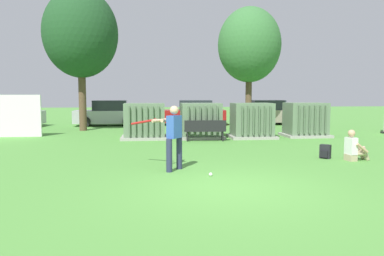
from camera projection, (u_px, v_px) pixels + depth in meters
The scene contains 16 objects.
ground_plane at pixel (228, 188), 8.08m from camera, with size 96.00×96.00×0.00m, color #51933D.
transformer_west at pixel (144, 121), 16.86m from camera, with size 2.10×1.70×1.62m.
transformer_mid_west at pixel (201, 121), 17.05m from camera, with size 2.10×1.70×1.62m.
transformer_mid_east at pixel (252, 121), 17.18m from camera, with size 2.10×1.70×1.62m.
transformer_east at pixel (305, 120), 17.70m from camera, with size 2.10×1.70×1.62m.
park_bench at pixel (205, 129), 15.94m from camera, with size 1.82×0.48×0.92m.
batter at pixel (172, 134), 9.88m from camera, with size 1.42×1.20×1.74m.
sports_ball at pixel (211, 174), 9.24m from camera, with size 0.09×0.09×0.09m, color white.
seated_spectator at pixel (354, 148), 11.36m from camera, with size 0.76×0.60×0.96m.
backpack at pixel (325, 152), 11.76m from camera, with size 0.38×0.38×0.44m.
tree_left at pixel (81, 34), 20.12m from camera, with size 4.04×4.04×7.72m.
tree_center_left at pixel (249, 45), 22.19m from camera, with size 3.78×3.78×7.22m.
parked_car_leftmost at pixel (8, 115), 22.97m from camera, with size 4.39×2.35×1.62m.
parked_car_left_of_center at pixel (109, 114), 23.78m from camera, with size 4.24×2.00×1.62m.
parked_car_right_of_center at pixel (194, 113), 24.33m from camera, with size 4.31×2.14×1.62m.
parked_car_rightmost at pixel (265, 113), 24.57m from camera, with size 4.24×1.99×1.62m.
Camera 1 is at (-1.63, -7.80, 2.07)m, focal length 34.57 mm.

